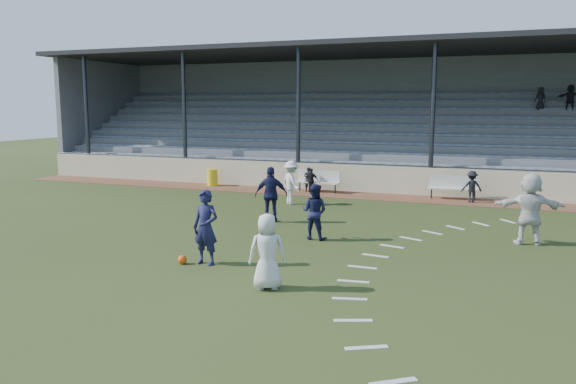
# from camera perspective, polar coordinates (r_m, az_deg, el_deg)

# --- Properties ---
(ground) EXTENTS (90.00, 90.00, 0.00)m
(ground) POSITION_cam_1_polar(r_m,az_deg,el_deg) (14.46, -3.56, -6.52)
(ground) COLOR #283515
(ground) RESTS_ON ground
(cinder_track) EXTENTS (34.00, 2.00, 0.02)m
(cinder_track) POSITION_cam_1_polar(r_m,az_deg,el_deg) (24.20, 6.78, -0.33)
(cinder_track) COLOR brown
(cinder_track) RESTS_ON ground
(retaining_wall) EXTENTS (34.00, 0.18, 1.20)m
(retaining_wall) POSITION_cam_1_polar(r_m,az_deg,el_deg) (25.12, 7.40, 1.36)
(retaining_wall) COLOR beige
(retaining_wall) RESTS_ON ground
(bench_left) EXTENTS (2.03, 0.63, 0.95)m
(bench_left) POSITION_cam_1_polar(r_m,az_deg,el_deg) (24.91, 3.08, 1.32)
(bench_left) COLOR beige
(bench_left) RESTS_ON cinder_track
(bench_right) EXTENTS (2.02, 0.54, 0.95)m
(bench_right) POSITION_cam_1_polar(r_m,az_deg,el_deg) (23.91, 16.46, 0.66)
(bench_right) COLOR beige
(bench_right) RESTS_ON cinder_track
(trash_bin) EXTENTS (0.49, 0.49, 0.79)m
(trash_bin) POSITION_cam_1_polar(r_m,az_deg,el_deg) (27.06, -7.68, 1.49)
(trash_bin) COLOR gold
(trash_bin) RESTS_ON cinder_track
(football) EXTENTS (0.22, 0.22, 0.22)m
(football) POSITION_cam_1_polar(r_m,az_deg,el_deg) (13.94, -10.68, -6.76)
(football) COLOR #DE4E0D
(football) RESTS_ON ground
(player_white_lead) EXTENTS (0.93, 0.80, 1.60)m
(player_white_lead) POSITION_cam_1_polar(r_m,az_deg,el_deg) (11.75, -2.12, -6.06)
(player_white_lead) COLOR silver
(player_white_lead) RESTS_ON ground
(player_navy_lead) EXTENTS (0.69, 0.48, 1.82)m
(player_navy_lead) POSITION_cam_1_polar(r_m,az_deg,el_deg) (13.64, -8.36, -3.59)
(player_navy_lead) COLOR #15173B
(player_navy_lead) RESTS_ON ground
(player_navy_mid) EXTENTS (0.83, 0.67, 1.61)m
(player_navy_mid) POSITION_cam_1_polar(r_m,az_deg,el_deg) (16.09, 2.69, -2.00)
(player_navy_mid) COLOR #15173B
(player_navy_mid) RESTS_ON ground
(player_white_wing) EXTENTS (1.24, 1.20, 1.69)m
(player_white_wing) POSITION_cam_1_polar(r_m,az_deg,el_deg) (21.80, 0.35, 0.96)
(player_white_wing) COLOR silver
(player_white_wing) RESTS_ON ground
(player_navy_wing) EXTENTS (1.16, 0.76, 1.83)m
(player_navy_wing) POSITION_cam_1_polar(r_m,az_deg,el_deg) (18.44, -1.71, -0.26)
(player_navy_wing) COLOR #15173B
(player_navy_wing) RESTS_ON ground
(player_white_back) EXTENTS (1.92, 0.84, 2.00)m
(player_white_back) POSITION_cam_1_polar(r_m,az_deg,el_deg) (16.83, 23.36, -1.55)
(player_white_back) COLOR silver
(player_white_back) RESTS_ON ground
(sub_left_near) EXTENTS (0.46, 0.37, 1.10)m
(sub_left_near) POSITION_cam_1_polar(r_m,az_deg,el_deg) (24.89, 2.08, 1.29)
(sub_left_near) COLOR black
(sub_left_near) RESTS_ON cinder_track
(sub_left_far) EXTENTS (0.65, 0.32, 1.07)m
(sub_left_far) POSITION_cam_1_polar(r_m,az_deg,el_deg) (24.68, 2.39, 1.18)
(sub_left_far) COLOR black
(sub_left_far) RESTS_ON cinder_track
(sub_right) EXTENTS (0.92, 0.71, 1.25)m
(sub_right) POSITION_cam_1_polar(r_m,az_deg,el_deg) (23.29, 18.16, 0.53)
(sub_right) COLOR black
(sub_right) RESTS_ON cinder_track
(grandstand) EXTENTS (34.60, 9.00, 6.61)m
(grandstand) POSITION_cam_1_polar(r_m,az_deg,el_deg) (29.56, 9.63, 5.53)
(grandstand) COLOR slate
(grandstand) RESTS_ON ground
(penalty_arc) EXTENTS (3.89, 14.63, 0.01)m
(penalty_arc) POSITION_cam_1_polar(r_m,az_deg,el_deg) (13.34, 12.93, -8.01)
(penalty_arc) COLOR silver
(penalty_arc) RESTS_ON ground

